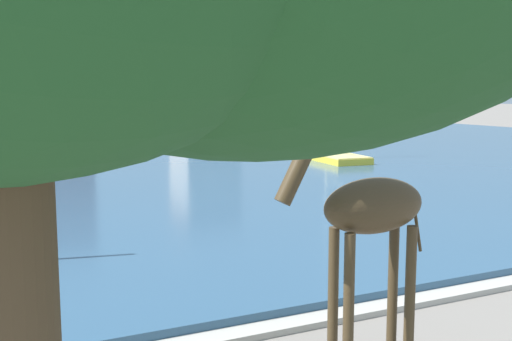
# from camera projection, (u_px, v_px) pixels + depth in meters

# --- Properties ---
(harbor_water) EXTENTS (90.51, 49.86, 0.28)m
(harbor_water) POSITION_uv_depth(u_px,v_px,m) (111.00, 162.00, 34.08)
(harbor_water) COLOR #2D5170
(harbor_water) RESTS_ON ground
(quay_edge_coping) EXTENTS (90.51, 0.50, 0.12)m
(quay_edge_coping) POSITION_uv_depth(u_px,v_px,m) (402.00, 303.00, 11.64)
(quay_edge_coping) COLOR #ADA89E
(quay_edge_coping) RESTS_ON ground
(giraffe_statue) EXTENTS (2.67, 0.65, 4.66)m
(giraffe_statue) POSITION_uv_depth(u_px,v_px,m) (366.00, 213.00, 8.71)
(giraffe_statue) COLOR #42331E
(giraffe_statue) RESTS_ON ground
(sailboat_yellow) EXTENTS (2.66, 6.96, 8.58)m
(sailboat_yellow) POSITION_uv_depth(u_px,v_px,m) (325.00, 157.00, 34.57)
(sailboat_yellow) COLOR gold
(sailboat_yellow) RESTS_ON ground
(townhouse_narrow_midrow) EXTENTS (7.68, 6.00, 12.24)m
(townhouse_narrow_midrow) POSITION_uv_depth(u_px,v_px,m) (46.00, 70.00, 58.35)
(townhouse_narrow_midrow) COLOR #8E5142
(townhouse_narrow_midrow) RESTS_ON ground
(townhouse_corner_house) EXTENTS (6.07, 6.25, 10.37)m
(townhouse_corner_house) POSITION_uv_depth(u_px,v_px,m) (204.00, 81.00, 64.38)
(townhouse_corner_house) COLOR beige
(townhouse_corner_house) RESTS_ON ground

